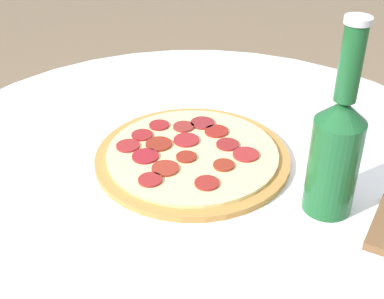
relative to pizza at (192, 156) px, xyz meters
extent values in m
cylinder|color=white|center=(0.02, 0.00, -0.02)|extent=(0.97, 0.97, 0.02)
cylinder|color=#B77F3D|center=(0.00, 0.00, 0.00)|extent=(0.31, 0.31, 0.01)
cylinder|color=beige|center=(0.00, 0.00, 0.00)|extent=(0.28, 0.28, 0.01)
cylinder|color=maroon|center=(-0.01, -0.07, 0.01)|extent=(0.04, 0.04, 0.00)
cylinder|color=maroon|center=(0.05, 0.04, 0.01)|extent=(0.03, 0.03, 0.00)
cylinder|color=maroon|center=(0.00, 0.06, 0.01)|extent=(0.04, 0.04, 0.00)
cylinder|color=maroon|center=(0.06, -0.08, 0.01)|extent=(0.04, 0.04, 0.00)
cylinder|color=maroon|center=(-0.03, 0.00, 0.01)|extent=(0.04, 0.04, 0.00)
cylinder|color=maroon|center=(-0.07, -0.07, 0.01)|extent=(0.04, 0.04, 0.00)
cylinder|color=maroon|center=(0.04, 0.08, 0.01)|extent=(0.04, 0.04, 0.00)
cylinder|color=maroon|center=(-0.09, -0.03, 0.01)|extent=(0.03, 0.03, 0.00)
cylinder|color=maroon|center=(0.01, -0.01, 0.01)|extent=(0.03, 0.03, 0.00)
cylinder|color=maroon|center=(0.09, 0.00, 0.01)|extent=(0.04, 0.04, 0.00)
cylinder|color=maroon|center=(-0.03, -0.05, 0.01)|extent=(0.04, 0.04, 0.00)
cylinder|color=maroon|center=(0.04, -0.05, 0.01)|extent=(0.04, 0.04, 0.00)
cylinder|color=maroon|center=(-0.04, 0.06, 0.01)|extent=(0.04, 0.04, 0.00)
cylinder|color=maroon|center=(-0.08, 0.01, 0.01)|extent=(0.04, 0.04, 0.00)
cylinder|color=maroon|center=(-0.08, 0.04, 0.01)|extent=(0.04, 0.04, 0.00)
cylinder|color=maroon|center=(-0.04, -0.09, 0.01)|extent=(0.04, 0.04, 0.00)
cylinder|color=#195628|center=(0.17, 0.15, 0.06)|extent=(0.07, 0.07, 0.14)
cone|color=#195628|center=(0.17, 0.15, 0.15)|extent=(0.07, 0.07, 0.03)
cylinder|color=#195628|center=(0.17, 0.15, 0.21)|extent=(0.03, 0.03, 0.10)
cylinder|color=silver|center=(0.17, 0.15, 0.27)|extent=(0.03, 0.03, 0.01)
camera|label=1|loc=(0.68, -0.21, 0.47)|focal=50.00mm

